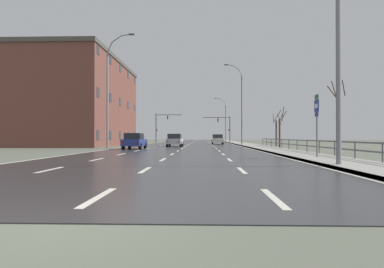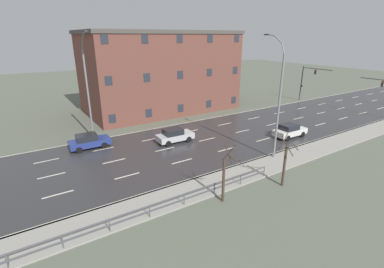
{
  "view_description": "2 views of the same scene",
  "coord_description": "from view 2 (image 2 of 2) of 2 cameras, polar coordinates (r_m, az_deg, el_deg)",
  "views": [
    {
      "loc": [
        2.1,
        -4.65,
        1.24
      ],
      "look_at": [
        0.01,
        60.7,
        1.73
      ],
      "focal_mm": 31.25,
      "sensor_mm": 36.0,
      "label": 1
    },
    {
      "loc": [
        24.13,
        22.32,
        11.21
      ],
      "look_at": [
        0.0,
        37.76,
        1.08
      ],
      "focal_mm": 25.99,
      "sensor_mm": 36.0,
      "label": 2
    }
  ],
  "objects": [
    {
      "name": "street_lamp_left_bank",
      "position": [
        32.72,
        -20.59,
        8.58
      ],
      "size": [
        2.86,
        0.24,
        11.74
      ],
      "color": "slate",
      "rests_on": "ground"
    },
    {
      "name": "road_asphalt_strip",
      "position": [
        46.12,
        24.01,
        3.72
      ],
      "size": [
        14.0,
        120.0,
        0.03
      ],
      "color": "#303033",
      "rests_on": "ground"
    },
    {
      "name": "sidewalk_right",
      "position": [
        42.31,
        33.37,
        0.91
      ],
      "size": [
        3.0,
        120.0,
        0.12
      ],
      "color": "gray",
      "rests_on": "ground"
    },
    {
      "name": "brick_building",
      "position": [
        44.76,
        -6.61,
        12.67
      ],
      "size": [
        12.8,
        22.77,
        11.98
      ],
      "color": "brown",
      "rests_on": "ground"
    },
    {
      "name": "bare_tree_far",
      "position": [
        22.67,
        18.52,
        -5.75
      ],
      "size": [
        1.11,
        1.41,
        4.25
      ],
      "color": "#423328",
      "rests_on": "ground"
    },
    {
      "name": "car_distant",
      "position": [
        34.32,
        19.39,
        0.69
      ],
      "size": [
        1.9,
        4.13,
        1.57
      ],
      "rotation": [
        0.0,
        0.0,
        -0.02
      ],
      "color": "silver",
      "rests_on": "ground"
    },
    {
      "name": "street_lamp_midground",
      "position": [
        26.64,
        17.24,
        6.42
      ],
      "size": [
        2.55,
        0.24,
        11.43
      ],
      "color": "slate",
      "rests_on": "ground"
    },
    {
      "name": "ground_plane",
      "position": [
        37.0,
        13.48,
        1.19
      ],
      "size": [
        160.0,
        160.0,
        0.12
      ],
      "color": "#5B6051"
    },
    {
      "name": "car_far_right",
      "position": [
        31.04,
        -20.39,
        -1.38
      ],
      "size": [
        1.9,
        4.13,
        1.57
      ],
      "rotation": [
        0.0,
        0.0,
        -0.02
      ],
      "color": "navy",
      "rests_on": "ground"
    },
    {
      "name": "traffic_signal_left",
      "position": [
        54.41,
        22.53,
        10.51
      ],
      "size": [
        5.66,
        0.36,
        6.14
      ],
      "color": "#38383A",
      "rests_on": "ground"
    },
    {
      "name": "bare_tree_mid",
      "position": [
        19.67,
        6.67,
        -8.77
      ],
      "size": [
        1.38,
        1.15,
        4.62
      ],
      "color": "#423328",
      "rests_on": "ground"
    },
    {
      "name": "guardrail",
      "position": [
        17.74,
        -25.12,
        -18.97
      ],
      "size": [
        0.07,
        31.3,
        1.0
      ],
      "color": "#515459",
      "rests_on": "ground"
    },
    {
      "name": "car_far_left",
      "position": [
        30.85,
        -3.6,
        -0.27
      ],
      "size": [
        1.91,
        4.14,
        1.57
      ],
      "rotation": [
        0.0,
        0.0,
        -0.02
      ],
      "color": "#B7B7BC",
      "rests_on": "ground"
    }
  ]
}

